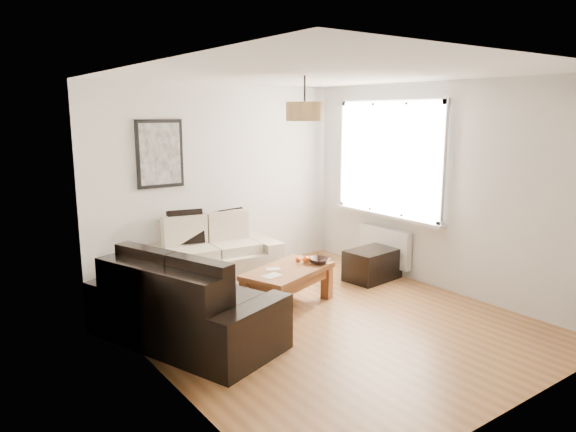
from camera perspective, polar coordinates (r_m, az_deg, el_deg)
floor at (r=5.90m, az=3.49°, el=-10.99°), size 4.50×4.50×0.00m
ceiling at (r=5.48m, az=3.82°, el=15.11°), size 3.80×4.50×0.00m
wall_back at (r=7.40m, az=-7.54°, el=3.90°), size 3.80×0.04×2.60m
wall_front at (r=4.10m, az=24.10°, el=-2.79°), size 3.80×0.04×2.60m
wall_left at (r=4.59m, az=-14.98°, el=-0.79°), size 0.04×4.50×2.60m
wall_right at (r=6.90m, az=15.94°, el=3.05°), size 0.04×4.50×2.60m
window_bay at (r=7.35m, az=10.95°, el=6.10°), size 0.14×1.90×1.60m
radiator at (r=7.52m, az=10.40°, el=-3.20°), size 0.10×0.90×0.52m
poster at (r=6.97m, az=-13.70°, el=6.55°), size 0.62×0.04×0.87m
pendant_shade at (r=5.70m, az=1.81°, el=11.24°), size 0.40×0.40×0.20m
loveseat_cream at (r=6.98m, az=-8.30°, el=-3.92°), size 1.77×1.08×0.84m
sofa_leather at (r=5.31m, az=-11.09°, el=-8.91°), size 1.52×2.13×0.83m
coffee_table at (r=6.16m, az=0.02°, el=-7.73°), size 1.25×0.94×0.45m
ottoman at (r=7.22m, az=9.11°, el=-5.20°), size 0.77×0.54×0.41m
cushion_left at (r=6.97m, az=-11.01°, el=-1.19°), size 0.47×0.23×0.45m
cushion_right at (r=7.28m, az=-6.19°, el=-0.76°), size 0.41×0.18×0.39m
fruit_bowl at (r=6.31m, az=3.35°, el=-4.83°), size 0.30×0.30×0.06m
orange_a at (r=6.32m, az=1.93°, el=-4.70°), size 0.10×0.10×0.08m
orange_b at (r=6.34m, az=2.33°, el=-4.64°), size 0.07×0.07×0.06m
orange_c at (r=6.29m, az=1.11°, el=-4.77°), size 0.08×0.08×0.06m
papers at (r=5.82m, az=-1.75°, el=-6.47°), size 0.24×0.19×0.01m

